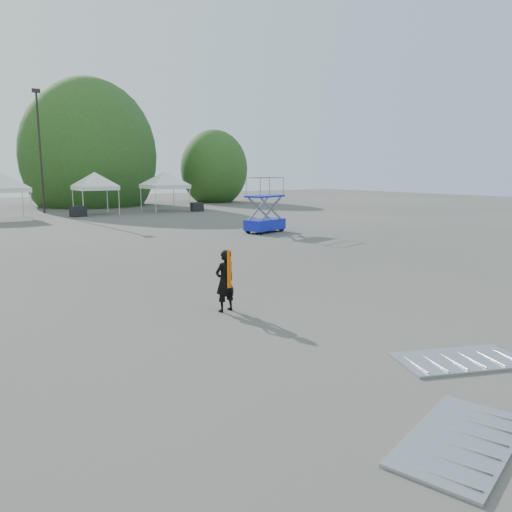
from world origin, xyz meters
TOP-DOWN VIEW (x-y plane):
  - ground at (0.00, 0.00)m, footprint 120.00×120.00m
  - light_pole_east at (3.00, 32.00)m, footprint 0.60×0.25m
  - tree_mid_e at (9.00, 39.00)m, footprint 5.12×5.12m
  - tree_far_e at (22.00, 37.00)m, footprint 3.84×3.84m
  - tent_e at (-0.59, 27.92)m, footprint 4.70×4.70m
  - tent_f at (6.08, 28.25)m, footprint 4.21×4.21m
  - tent_g at (12.01, 28.19)m, footprint 4.68×4.68m
  - man at (0.04, -1.26)m, footprint 0.61×0.45m
  - scissor_lift at (10.23, 11.14)m, footprint 2.60×1.79m
  - barrier_left at (-0.65, -8.15)m, footprint 2.54×1.75m
  - barrier_mid at (1.81, -6.52)m, footprint 2.52×1.91m
  - crate_mid at (4.33, 26.99)m, footprint 1.23×1.09m
  - crate_east at (14.09, 26.40)m, footprint 1.01×0.81m

SIDE VIEW (x-z plane):
  - ground at x=0.00m, z-range 0.00..0.00m
  - barrier_mid at x=1.81m, z-range 0.00..0.07m
  - barrier_left at x=-0.65m, z-range 0.00..0.07m
  - crate_east at x=14.09m, z-range 0.00..0.75m
  - crate_mid at x=4.33m, z-range 0.00..0.80m
  - man at x=0.04m, z-range 0.00..1.54m
  - scissor_lift at x=10.23m, z-range 0.01..3.07m
  - tent_f at x=6.08m, z-range 1.12..5.00m
  - tent_g at x=12.01m, z-range 1.12..5.00m
  - tent_e at x=-0.59m, z-range 1.12..5.00m
  - tree_far_e at x=22.00m, z-range 0.70..6.55m
  - tree_mid_e at x=9.00m, z-range 0.94..8.74m
  - light_pole_east at x=3.00m, z-range 0.62..10.42m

